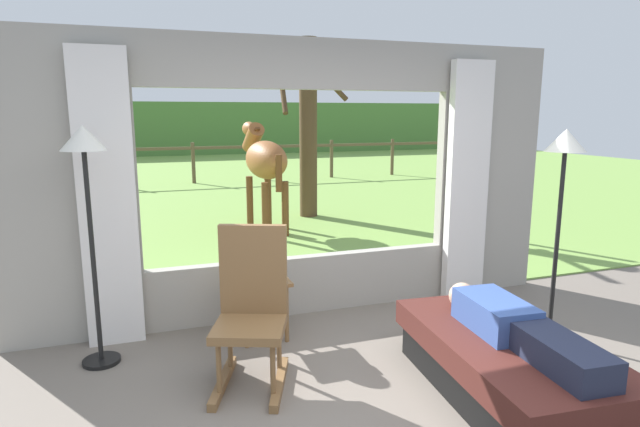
{
  "coord_description": "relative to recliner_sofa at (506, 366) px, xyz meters",
  "views": [
    {
      "loc": [
        -1.45,
        -2.32,
        1.89
      ],
      "look_at": [
        0.0,
        1.8,
        1.05
      ],
      "focal_mm": 29.32,
      "sensor_mm": 36.0,
      "label": 1
    }
  ],
  "objects": [
    {
      "name": "curtain_panel_left",
      "position": [
        -2.51,
        1.79,
        0.98
      ],
      "size": [
        0.44,
        0.1,
        2.4
      ],
      "primitive_type": "cube",
      "color": "silver",
      "rests_on": "ground_plane"
    },
    {
      "name": "pasture_fence_line",
      "position": [
        -0.82,
        11.81,
        0.53
      ],
      "size": [
        16.1,
        0.1,
        1.1
      ],
      "color": "brown",
      "rests_on": "outdoor_pasture_lawn"
    },
    {
      "name": "side_table",
      "position": [
        -1.34,
        1.49,
        0.21
      ],
      "size": [
        0.44,
        0.44,
        0.52
      ],
      "color": "brown",
      "rests_on": "ground_plane"
    },
    {
      "name": "back_wall_with_window",
      "position": [
        -0.82,
        1.93,
        1.03
      ],
      "size": [
        5.2,
        0.12,
        2.55
      ],
      "color": "#9E998E",
      "rests_on": "ground_plane"
    },
    {
      "name": "horse",
      "position": [
        -0.35,
        5.47,
        0.94
      ],
      "size": [
        0.65,
        1.82,
        1.73
      ],
      "rotation": [
        0.0,
        0.0,
        0.08
      ],
      "color": "brown",
      "rests_on": "outdoor_pasture_lawn"
    },
    {
      "name": "curtain_panel_right",
      "position": [
        0.87,
        1.79,
        0.98
      ],
      "size": [
        0.44,
        0.1,
        2.4
      ],
      "primitive_type": "cube",
      "color": "silver",
      "rests_on": "ground_plane"
    },
    {
      "name": "potted_plant",
      "position": [
        -1.42,
        1.55,
        0.48
      ],
      "size": [
        0.22,
        0.22,
        0.32
      ],
      "color": "#9E6042",
      "rests_on": "side_table"
    },
    {
      "name": "floor_lamp_left",
      "position": [
        -2.62,
        1.43,
        1.24
      ],
      "size": [
        0.32,
        0.32,
        1.81
      ],
      "color": "black",
      "rests_on": "ground_plane"
    },
    {
      "name": "rocking_chair",
      "position": [
        -1.57,
        0.78,
        0.33
      ],
      "size": [
        0.68,
        0.8,
        1.12
      ],
      "rotation": [
        0.0,
        0.0,
        -0.38
      ],
      "color": "brown",
      "rests_on": "ground_plane"
    },
    {
      "name": "distant_hill_ridge",
      "position": [
        -0.82,
        22.67,
        0.98
      ],
      "size": [
        36.0,
        2.0,
        2.4
      ],
      "primitive_type": "cube",
      "color": "#4F7C3A",
      "rests_on": "ground_plane"
    },
    {
      "name": "book_stack",
      "position": [
        -1.25,
        1.43,
        0.34
      ],
      "size": [
        0.2,
        0.17,
        0.08
      ],
      "color": "#337247",
      "rests_on": "side_table"
    },
    {
      "name": "pasture_tree",
      "position": [
        0.68,
        6.38,
        1.47
      ],
      "size": [
        1.16,
        1.18,
        3.18
      ],
      "color": "#4C3823",
      "rests_on": "outdoor_pasture_lawn"
    },
    {
      "name": "outdoor_pasture_lawn",
      "position": [
        -0.82,
        12.83,
        -0.21
      ],
      "size": [
        36.0,
        21.68,
        0.02
      ],
      "primitive_type": "cube",
      "color": "#759E47",
      "rests_on": "ground_plane"
    },
    {
      "name": "reclining_person",
      "position": [
        -0.0,
        -0.05,
        0.3
      ],
      "size": [
        0.39,
        1.44,
        0.22
      ],
      "rotation": [
        0.0,
        0.0,
        -0.09
      ],
      "color": "#334C8C",
      "rests_on": "recliner_sofa"
    },
    {
      "name": "floor_lamp_right",
      "position": [
        0.97,
        0.64,
        1.21
      ],
      "size": [
        0.32,
        0.32,
        1.77
      ],
      "color": "black",
      "rests_on": "ground_plane"
    },
    {
      "name": "recliner_sofa",
      "position": [
        0.0,
        0.0,
        0.0
      ],
      "size": [
        1.05,
        1.77,
        0.42
      ],
      "rotation": [
        0.0,
        0.0,
        -0.09
      ],
      "color": "black",
      "rests_on": "ground_plane"
    }
  ]
}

